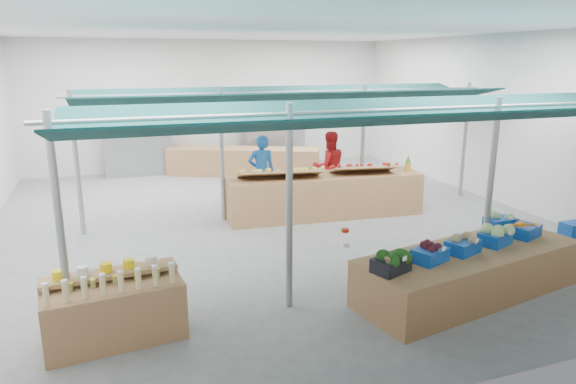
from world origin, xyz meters
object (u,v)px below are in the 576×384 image
(vendor_left, at_px, (261,172))
(fruit_counter, at_px, (324,195))
(crate_stack, at_px, (573,237))
(vendor_right, at_px, (329,167))
(bottle_shelf, at_px, (114,309))
(veg_counter, at_px, (469,273))

(vendor_left, bearing_deg, fruit_counter, 142.02)
(crate_stack, distance_m, vendor_right, 5.69)
(bottle_shelf, height_order, fruit_counter, bottle_shelf)
(vendor_left, xyz_separation_m, vendor_right, (1.80, 0.00, 0.00))
(bottle_shelf, distance_m, vendor_right, 7.53)
(crate_stack, xyz_separation_m, vendor_left, (-4.77, 4.82, 0.62))
(crate_stack, bearing_deg, fruit_counter, 133.84)
(fruit_counter, distance_m, vendor_right, 1.32)
(veg_counter, bearing_deg, bottle_shelf, 164.35)
(fruit_counter, bearing_deg, crate_stack, -41.64)
(fruit_counter, xyz_separation_m, vendor_right, (0.60, 1.10, 0.42))
(bottle_shelf, xyz_separation_m, veg_counter, (5.22, -0.46, -0.06))
(bottle_shelf, distance_m, veg_counter, 5.24)
(veg_counter, xyz_separation_m, vendor_left, (-1.66, 5.72, 0.54))
(fruit_counter, distance_m, crate_stack, 5.16)
(vendor_left, bearing_deg, crate_stack, 139.24)
(crate_stack, bearing_deg, veg_counter, -163.85)
(veg_counter, distance_m, fruit_counter, 4.64)
(vendor_right, bearing_deg, crate_stack, 126.17)
(veg_counter, height_order, fruit_counter, fruit_counter)
(vendor_left, height_order, vendor_right, same)
(bottle_shelf, bearing_deg, vendor_right, 38.71)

